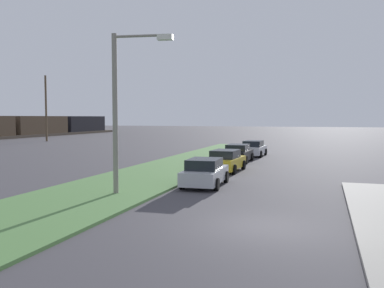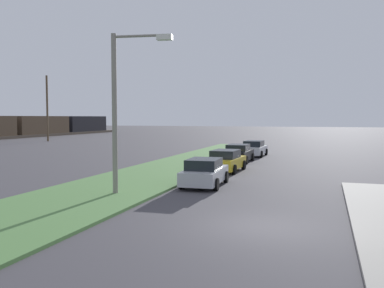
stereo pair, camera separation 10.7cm
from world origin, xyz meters
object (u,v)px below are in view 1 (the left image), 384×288
Objects in this scene: parked_car_silver at (205,173)px; parked_car_black at (238,153)px; parked_car_yellow at (226,161)px; parked_car_white at (254,149)px; distant_utility_pole at (46,108)px; streetlight at (122,102)px.

parked_car_black is at bearing 0.05° from parked_car_silver.
parked_car_white is at bearing 2.13° from parked_car_yellow.
distant_utility_pole is (32.19, 34.40, 4.28)m from parked_car_silver.
distant_utility_pole reaches higher than parked_car_yellow.
parked_car_white is (17.67, 0.29, 0.00)m from parked_car_silver.
parked_car_white is 37.32m from distant_utility_pole.
parked_car_black is 0.57× the size of streetlight.
parked_car_black is 39.52m from distant_utility_pole.
parked_car_yellow is 0.44× the size of distant_utility_pole.
distant_utility_pole is (14.52, 34.12, 4.28)m from parked_car_white.
parked_car_white is at bearing -3.55° from parked_car_black.
distant_utility_pole reaches higher than parked_car_white.
streetlight is at bearing 172.11° from parked_car_black.
streetlight reaches higher than parked_car_yellow.
parked_car_yellow is at bearing -127.37° from distant_utility_pole.
parked_car_silver and parked_car_black have the same top height.
parked_car_silver is 1.01× the size of parked_car_yellow.
parked_car_black is at bearing 5.57° from parked_car_yellow.
parked_car_yellow is 0.58× the size of streetlight.
parked_car_yellow is (6.13, 0.28, 0.00)m from parked_car_silver.
parked_car_yellow is 1.01× the size of parked_car_black.
parked_car_black is at bearing -7.99° from streetlight.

